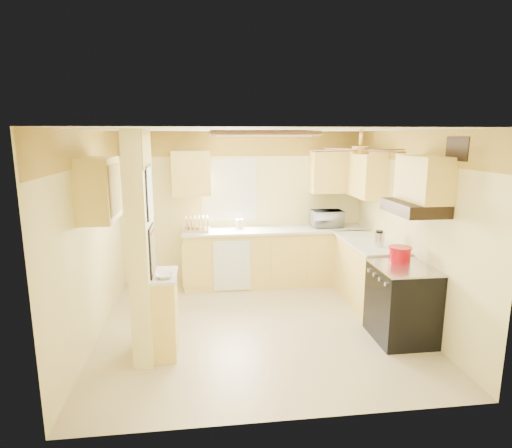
{
  "coord_description": "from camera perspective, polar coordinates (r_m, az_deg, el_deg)",
  "views": [
    {
      "loc": [
        -0.68,
        -5.14,
        2.44
      ],
      "look_at": [
        0.01,
        0.35,
        1.29
      ],
      "focal_mm": 30.0,
      "sensor_mm": 36.0,
      "label": 1
    }
  ],
  "objects": [
    {
      "name": "floor",
      "position": [
        5.73,
        0.34,
        -13.44
      ],
      "size": [
        4.0,
        4.0,
        0.0
      ],
      "primitive_type": "plane",
      "color": "beige",
      "rests_on": "ground"
    },
    {
      "name": "ceiling",
      "position": [
        5.18,
        0.38,
        12.44
      ],
      "size": [
        4.0,
        4.0,
        0.0
      ],
      "primitive_type": "plane",
      "rotation": [
        3.14,
        0.0,
        0.0
      ],
      "color": "white",
      "rests_on": "wall_back"
    },
    {
      "name": "wall_back",
      "position": [
        7.17,
        -1.63,
        2.22
      ],
      "size": [
        4.0,
        0.0,
        4.0
      ],
      "primitive_type": "plane",
      "rotation": [
        1.57,
        0.0,
        0.0
      ],
      "color": "#F6E796",
      "rests_on": "floor"
    },
    {
      "name": "wall_front",
      "position": [
        3.52,
        4.46,
        -8.03
      ],
      "size": [
        4.0,
        0.0,
        4.0
      ],
      "primitive_type": "plane",
      "rotation": [
        -1.57,
        0.0,
        0.0
      ],
      "color": "#F6E796",
      "rests_on": "floor"
    },
    {
      "name": "wall_left",
      "position": [
        5.44,
        -21.05,
        -1.66
      ],
      "size": [
        0.0,
        3.8,
        3.8
      ],
      "primitive_type": "plane",
      "rotation": [
        1.57,
        0.0,
        1.57
      ],
      "color": "#F6E796",
      "rests_on": "floor"
    },
    {
      "name": "wall_right",
      "position": [
        5.92,
        19.94,
        -0.54
      ],
      "size": [
        0.0,
        3.8,
        3.8
      ],
      "primitive_type": "plane",
      "rotation": [
        1.57,
        0.0,
        -1.57
      ],
      "color": "#F6E796",
      "rests_on": "floor"
    },
    {
      "name": "wallpaper_border",
      "position": [
        7.05,
        -1.67,
        10.63
      ],
      "size": [
        4.0,
        0.02,
        0.4
      ],
      "primitive_type": "cube",
      "color": "yellow",
      "rests_on": "wall_back"
    },
    {
      "name": "partition_column",
      "position": [
        4.79,
        -15.01,
        -3.03
      ],
      "size": [
        0.2,
        0.7,
        2.5
      ],
      "primitive_type": "cube",
      "color": "#F6E796",
      "rests_on": "floor"
    },
    {
      "name": "partition_ledge",
      "position": [
        5.02,
        -11.97,
        -11.84
      ],
      "size": [
        0.25,
        0.55,
        0.9
      ],
      "primitive_type": "cube",
      "color": "#E0C75C",
      "rests_on": "floor"
    },
    {
      "name": "ledge_top",
      "position": [
        4.85,
        -12.21,
        -6.75
      ],
      "size": [
        0.28,
        0.58,
        0.04
      ],
      "primitive_type": "cube",
      "color": "silver",
      "rests_on": "partition_ledge"
    },
    {
      "name": "lower_cabinets_back",
      "position": [
        7.12,
        2.66,
        -4.46
      ],
      "size": [
        3.0,
        0.6,
        0.9
      ],
      "primitive_type": "cube",
      "color": "#E0C75C",
      "rests_on": "floor"
    },
    {
      "name": "lower_cabinets_right",
      "position": [
        6.52,
        14.7,
        -6.39
      ],
      "size": [
        0.6,
        1.4,
        0.9
      ],
      "primitive_type": "cube",
      "color": "#E0C75C",
      "rests_on": "floor"
    },
    {
      "name": "countertop_back",
      "position": [
        7.0,
        2.71,
        -0.78
      ],
      "size": [
        3.04,
        0.64,
        0.04
      ],
      "primitive_type": "cube",
      "color": "silver",
      "rests_on": "lower_cabinets_back"
    },
    {
      "name": "countertop_right",
      "position": [
        6.39,
        14.84,
        -2.38
      ],
      "size": [
        0.64,
        1.44,
        0.04
      ],
      "primitive_type": "cube",
      "color": "silver",
      "rests_on": "lower_cabinets_right"
    },
    {
      "name": "dishwasher_panel",
      "position": [
        6.75,
        -3.21,
        -5.58
      ],
      "size": [
        0.58,
        0.02,
        0.8
      ],
      "primitive_type": "cube",
      "color": "white",
      "rests_on": "lower_cabinets_back"
    },
    {
      "name": "window",
      "position": [
        7.09,
        -3.65,
        4.54
      ],
      "size": [
        0.92,
        0.02,
        1.02
      ],
      "color": "white",
      "rests_on": "wall_back"
    },
    {
      "name": "upper_cab_back_left",
      "position": [
        6.89,
        -8.62,
        6.73
      ],
      "size": [
        0.6,
        0.35,
        0.7
      ],
      "primitive_type": "cube",
      "color": "#E0C75C",
      "rests_on": "wall_back"
    },
    {
      "name": "upper_cab_back_right",
      "position": [
        7.24,
        10.87,
        6.89
      ],
      "size": [
        0.9,
        0.35,
        0.7
      ],
      "primitive_type": "cube",
      "color": "#E0C75C",
      "rests_on": "wall_back"
    },
    {
      "name": "upper_cab_right",
      "position": [
        6.89,
        14.28,
        6.5
      ],
      "size": [
        0.35,
        1.0,
        0.7
      ],
      "primitive_type": "cube",
      "color": "#E0C75C",
      "rests_on": "wall_right"
    },
    {
      "name": "upper_cab_left_wall",
      "position": [
        5.05,
        -20.27,
        4.35
      ],
      "size": [
        0.35,
        0.75,
        0.7
      ],
      "primitive_type": "cube",
      "color": "#E0C75C",
      "rests_on": "wall_left"
    },
    {
      "name": "upper_cab_over_stove",
      "position": [
        5.25,
        21.47,
        5.61
      ],
      "size": [
        0.35,
        0.76,
        0.52
      ],
      "primitive_type": "cube",
      "color": "#E0C75C",
      "rests_on": "wall_right"
    },
    {
      "name": "stove",
      "position": [
        5.52,
        18.87,
        -9.89
      ],
      "size": [
        0.68,
        0.77,
        0.92
      ],
      "color": "black",
      "rests_on": "floor"
    },
    {
      "name": "range_hood",
      "position": [
        5.25,
        20.39,
        2.06
      ],
      "size": [
        0.5,
        0.76,
        0.14
      ],
      "primitive_type": "cube",
      "color": "black",
      "rests_on": "upper_cab_over_stove"
    },
    {
      "name": "poster_menu",
      "position": [
        4.66,
        -14.03,
        4.16
      ],
      "size": [
        0.02,
        0.42,
        0.57
      ],
      "color": "black",
      "rests_on": "partition_column"
    },
    {
      "name": "poster_nashville",
      "position": [
        4.78,
        -13.65,
        -3.58
      ],
      "size": [
        0.02,
        0.42,
        0.57
      ],
      "color": "black",
      "rests_on": "partition_column"
    },
    {
      "name": "ceiling_light_panel",
      "position": [
        5.69,
        0.72,
        11.93
      ],
      "size": [
        1.35,
        0.95,
        0.06
      ],
      "color": "brown",
      "rests_on": "ceiling"
    },
    {
      "name": "ceiling_fan",
      "position": [
        4.75,
        13.75,
        9.59
      ],
      "size": [
        1.15,
        1.15,
        0.26
      ],
      "color": "gold",
      "rests_on": "ceiling"
    },
    {
      "name": "vent_grate",
      "position": [
        5.01,
        25.27,
        9.07
      ],
      "size": [
        0.02,
        0.4,
        0.25
      ],
      "primitive_type": "cube",
      "color": "black",
      "rests_on": "wall_right"
    },
    {
      "name": "microwave",
      "position": [
        7.2,
        9.45,
        0.71
      ],
      "size": [
        0.51,
        0.36,
        0.27
      ],
      "primitive_type": "imported",
      "rotation": [
        0.0,
        0.0,
        3.19
      ],
      "color": "white",
      "rests_on": "countertop_back"
    },
    {
      "name": "bowl",
      "position": [
        4.71,
        -12.07,
        -6.76
      ],
      "size": [
        0.23,
        0.23,
        0.05
      ],
      "primitive_type": "imported",
      "rotation": [
        0.0,
        0.0,
        0.23
      ],
      "color": "white",
      "rests_on": "ledge_top"
    },
    {
      "name": "dutch_oven",
      "position": [
        5.55,
        18.64,
        -3.81
      ],
      "size": [
        0.28,
        0.28,
        0.18
      ],
      "color": "#B60713",
      "rests_on": "stove"
    },
    {
      "name": "kettle",
      "position": [
        6.09,
        16.08,
        -1.93
      ],
      "size": [
        0.15,
        0.15,
        0.22
      ],
      "color": "silver",
      "rests_on": "countertop_right"
    },
    {
      "name": "dish_rack",
      "position": [
        6.86,
        -7.89,
        -0.25
      ],
      "size": [
        0.43,
        0.34,
        0.23
      ],
      "color": "#D2B479",
      "rests_on": "countertop_back"
    },
    {
      "name": "utensil_crock",
      "position": [
        6.98,
        -2.2,
        0.03
      ],
      "size": [
        0.12,
        0.12,
        0.24
      ],
      "color": "white",
      "rests_on": "countertop_back"
    }
  ]
}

